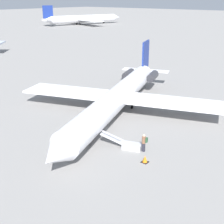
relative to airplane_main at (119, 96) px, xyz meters
name	(u,v)px	position (x,y,z in m)	size (l,w,h in m)	color
ground_plane	(116,115)	(0.94, 0.36, -2.12)	(600.00, 600.00, 0.00)	gray
airplane_main	(119,96)	(0.00, 0.00, 0.00)	(32.29, 25.31, 7.09)	silver
airplane_far_left	(83,19)	(-88.35, -95.40, 0.75)	(44.67, 34.69, 9.62)	silver
boarding_stairs	(128,144)	(7.14, 6.90, -1.74)	(2.40, 4.11, 1.74)	#B2B2B7
passenger	(144,142)	(6.73, 8.46, -1.11)	(0.44, 0.57, 1.74)	#23232D
traffic_cone_near_stairs	(145,159)	(8.35, 9.70, -1.82)	(0.58, 0.58, 0.64)	black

